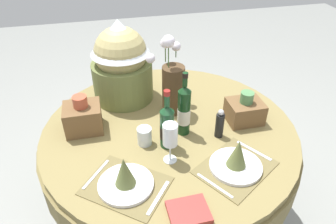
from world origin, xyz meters
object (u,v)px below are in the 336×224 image
Objects in this scene: place_setting_left at (125,179)px; woven_basket_side_left at (83,117)px; flower_vase at (172,84)px; wine_bottle_left at (167,126)px; woven_basket_side_right at (245,110)px; book_on_table at (189,212)px; gift_tub_back_left at (121,59)px; dining_table at (169,146)px; wine_bottle_right at (184,110)px; wine_glass_left at (170,136)px; pepper_mill at (220,124)px; place_setting_right at (237,160)px; tumbler_near_right at (145,136)px.

woven_basket_side_left reaches higher than place_setting_left.
flower_vase is 2.22× the size of woven_basket_side_left.
woven_basket_side_right is (0.46, 0.11, -0.05)m from wine_bottle_left.
flower_vase is at bearing 71.81° from wine_bottle_left.
woven_basket_side_right reaches higher than book_on_table.
book_on_table is (-0.01, -0.42, -0.11)m from wine_bottle_left.
woven_basket_side_right is (0.61, -0.39, -0.19)m from gift_tub_back_left.
wine_bottle_right is at bearing -38.85° from dining_table.
wine_glass_left reaches higher than pepper_mill.
dining_table is at bearing 122.46° from place_setting_right.
dining_table is 0.46m from woven_basket_side_right.
wine_glass_left is (-0.12, -0.19, 0.01)m from wine_bottle_right.
woven_basket_side_right is (0.46, 0.52, 0.06)m from book_on_table.
wine_glass_left is at bearing -102.45° from dining_table.
pepper_mill is (0.28, 0.01, -0.04)m from wine_bottle_left.
wine_glass_left reaches higher than tumbler_near_right.
gift_tub_back_left is 2.37× the size of woven_basket_side_left.
dining_table is 0.50m from woven_basket_side_left.
dining_table is at bearing 152.29° from pepper_mill.
wine_bottle_left is 1.55× the size of woven_basket_side_left.
gift_tub_back_left reaches higher than book_on_table.
wine_glass_left is (-0.11, -0.40, -0.03)m from flower_vase.
woven_basket_side_right is (0.69, 0.33, 0.02)m from place_setting_left.
tumbler_near_right is at bearing 159.53° from wine_bottle_left.
woven_basket_side_right is (0.36, -0.19, -0.11)m from flower_vase.
tumbler_near_right is at bearing 144.98° from place_setting_right.
woven_basket_side_left is (-0.50, 0.14, -0.06)m from wine_bottle_right.
woven_basket_side_left is (-0.39, 0.64, 0.07)m from book_on_table.
wine_bottle_right reaches higher than book_on_table.
woven_basket_side_right is at bearing -3.61° from dining_table.
wine_bottle_right is 1.69× the size of wine_glass_left.
wine_glass_left is 1.27× the size of pepper_mill.
gift_tub_back_left is (-0.15, 0.91, 0.24)m from book_on_table.
pepper_mill is (0.23, -0.12, 0.21)m from dining_table.
place_setting_left is 0.47m from woven_basket_side_left.
wine_bottle_left is 0.54m from gift_tub_back_left.
place_setting_left is at bearing -115.81° from tumbler_near_right.
flower_vase is at bearing -38.73° from gift_tub_back_left.
woven_basket_side_right reaches higher than place_setting_left.
wine_bottle_right is at bearing -175.98° from woven_basket_side_right.
wine_bottle_right is at bearing 11.47° from tumbler_near_right.
pepper_mill is at bearing -27.71° from dining_table.
flower_vase reaches higher than dining_table.
dining_table is 7.46× the size of woven_basket_side_right.
gift_tub_back_left reaches higher than flower_vase.
place_setting_right is at bearing -91.24° from pepper_mill.
woven_basket_side_left is (-0.39, 0.33, -0.07)m from wine_glass_left.
woven_basket_side_right is (0.35, 0.02, -0.07)m from wine_bottle_right.
dining_table is 0.57m from book_on_table.
woven_basket_side_left is (-0.44, 0.09, 0.21)m from dining_table.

